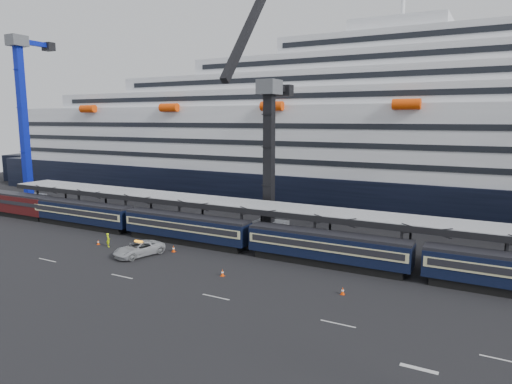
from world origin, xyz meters
TOP-DOWN VIEW (x-y plane):
  - ground at (0.00, 0.00)m, footprint 260.00×260.00m
  - lane_markings at (8.15, -5.23)m, footprint 111.00×4.27m
  - train at (-4.65, 10.00)m, footprint 133.05×3.00m
  - canopy at (0.00, 14.00)m, footprint 130.00×6.25m
  - cruise_ship at (-1.08, 45.99)m, footprint 214.09×28.84m
  - crane_blue at (-72.00, 17.55)m, footprint 4.50×19.91m
  - crane_dark_near at (-20.00, 18.59)m, footprint 4.50×17.75m
  - pickup_truck at (-29.60, 2.56)m, footprint 4.50×6.88m
  - worker at (-35.93, 3.67)m, footprint 0.81×0.74m
  - traffic_cone_a at (-37.93, 3.76)m, footprint 0.36×0.36m
  - traffic_cone_b at (-26.91, 5.89)m, footprint 0.43×0.43m
  - traffic_cone_c at (-16.59, 1.22)m, footprint 0.40×0.40m
  - traffic_cone_d at (-3.63, 2.32)m, footprint 0.38×0.38m

SIDE VIEW (x-z plane):
  - ground at x=0.00m, z-range 0.00..0.00m
  - lane_markings at x=8.15m, z-range 0.00..0.02m
  - traffic_cone_a at x=-37.93m, z-range 0.00..0.71m
  - traffic_cone_d at x=-3.63m, z-range 0.00..0.76m
  - traffic_cone_c at x=-16.59m, z-range -0.01..0.79m
  - traffic_cone_b at x=-26.91m, z-range -0.01..0.86m
  - pickup_truck at x=-29.60m, z-range 0.00..1.76m
  - worker at x=-35.93m, z-range 0.00..1.86m
  - train at x=-4.65m, z-range 0.18..4.23m
  - canopy at x=0.00m, z-range 2.49..8.01m
  - crane_dark_near at x=-20.00m, z-range -5.61..29.47m
  - cruise_ship at x=-1.08m, z-range -4.66..29.34m
  - crane_blue at x=-72.00m, z-range -7.78..44.23m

